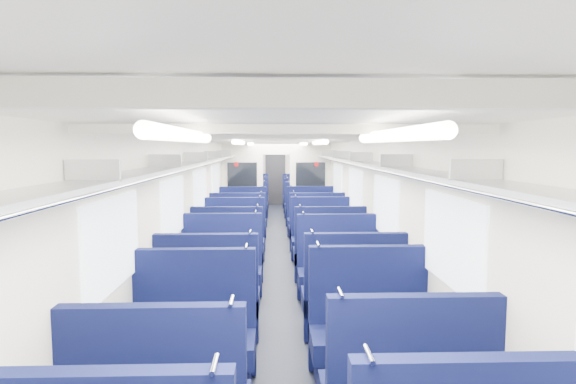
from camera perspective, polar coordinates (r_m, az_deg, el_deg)
floor at (r=9.28m, az=-1.23°, el=-8.25°), size 2.80×18.00×0.01m
ceiling at (r=9.02m, az=-1.26°, el=6.42°), size 2.80×18.00×0.01m
wall_left at (r=9.17m, az=-10.03°, el=-1.03°), size 0.02×18.00×2.35m
dado_left at (r=9.29m, az=-9.86°, el=-6.09°), size 0.03×17.90×0.70m
wall_right at (r=9.19m, az=7.51°, el=-0.98°), size 0.02×18.00×2.35m
dado_right at (r=9.32m, az=7.36°, el=-6.03°), size 0.03×17.90×0.70m
wall_far at (r=18.04m, az=-1.53°, el=2.21°), size 2.80×0.02×2.35m
luggage_rack_left at (r=9.09m, az=-8.95°, el=3.97°), size 0.36×17.40×0.18m
luggage_rack_right at (r=9.11m, az=6.41°, el=4.01°), size 0.36×17.40×0.18m
windows at (r=8.59m, az=-1.22°, el=0.26°), size 2.78×15.60×0.75m
ceiling_fittings at (r=8.76m, az=-1.25°, el=6.05°), size 2.70×16.06×0.11m
end_door at (r=18.00m, az=-1.53°, el=1.64°), size 0.75×0.06×2.00m
bulkhead at (r=12.23m, az=-1.40°, el=0.93°), size 2.80×0.10×2.35m
seat_6 at (r=4.66m, az=-11.36°, el=-17.43°), size 1.15×0.64×1.28m
seat_7 at (r=4.76m, az=9.88°, el=-16.91°), size 1.15×0.64×1.28m
seat_8 at (r=5.66m, az=-9.50°, el=-13.20°), size 1.15×0.64×1.28m
seat_9 at (r=5.69m, az=7.77°, el=-13.08°), size 1.15×0.64×1.28m
seat_10 at (r=6.88m, az=-8.05°, el=-9.79°), size 1.15×0.64×1.28m
seat_11 at (r=6.78m, az=6.12°, el=-9.99°), size 1.15×0.64×1.28m
seat_12 at (r=7.91m, az=-7.21°, el=-7.77°), size 1.15×0.64×1.28m
seat_13 at (r=7.90m, az=4.95°, el=-7.76°), size 1.15×0.64×1.28m
seat_14 at (r=8.95m, az=-6.57°, el=-6.21°), size 1.15×0.64×1.28m
seat_15 at (r=9.02m, az=4.08°, el=-6.08°), size 1.15×0.64×1.28m
seat_16 at (r=10.12m, az=-6.01°, el=-4.83°), size 1.15×0.64×1.28m
seat_17 at (r=10.12m, az=3.43°, el=-4.82°), size 1.15×0.64×1.28m
seat_18 at (r=11.30m, az=-5.57°, el=-3.75°), size 1.15×0.64×1.28m
seat_19 at (r=11.40m, az=2.83°, el=-3.65°), size 1.15×0.64×1.28m
seat_20 at (r=13.17m, az=-5.03°, el=-2.43°), size 1.15×0.64×1.28m
seat_21 at (r=13.17m, az=2.20°, el=-2.41°), size 1.15×0.64×1.28m
seat_22 at (r=14.46m, az=-4.74°, el=-1.72°), size 1.15×0.64×1.28m
seat_23 at (r=14.36m, az=1.86°, el=-1.75°), size 1.15×0.64×1.28m
seat_24 at (r=15.48m, az=-4.55°, el=-1.25°), size 1.15×0.64×1.28m
seat_25 at (r=15.65m, az=1.56°, el=-1.16°), size 1.15×0.64×1.28m
seat_26 at (r=16.76m, az=-4.34°, el=-0.73°), size 1.15×0.64×1.28m
seat_27 at (r=16.64m, az=1.36°, el=-0.76°), size 1.15×0.64×1.28m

